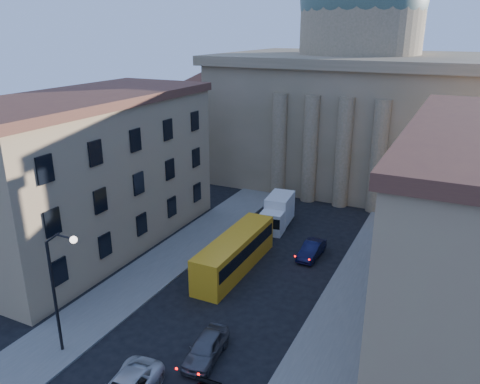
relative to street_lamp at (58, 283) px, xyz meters
The scene contains 9 objects.
sidewalk_left 11.38m from the street_lamp, 98.71° to the left, with size 5.00×60.00×0.15m, color #625F5A.
sidewalk_right 19.14m from the street_lamp, 32.88° to the left, with size 5.00×60.00×0.15m, color #625F5A.
church 48.43m from the street_lamp, 81.65° to the left, with size 68.02×28.76×36.60m.
building_left 17.36m from the street_lamp, 125.62° to the left, with size 11.60×26.60×14.70m.
street_lamp is the anchor object (origin of this frame).
car_right_far 10.18m from the street_lamp, 23.16° to the left, with size 1.86×4.61×1.57m, color #4B4A4F.
car_right_distant 23.14m from the street_lamp, 63.53° to the left, with size 1.53×4.40×1.45m, color black.
city_bus 16.15m from the street_lamp, 72.38° to the left, with size 2.67×11.33×3.19m.
box_truck 26.32m from the street_lamp, 79.95° to the left, with size 2.92×6.13×3.25m.
Camera 1 is at (14.43, -10.01, 20.26)m, focal length 35.00 mm.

